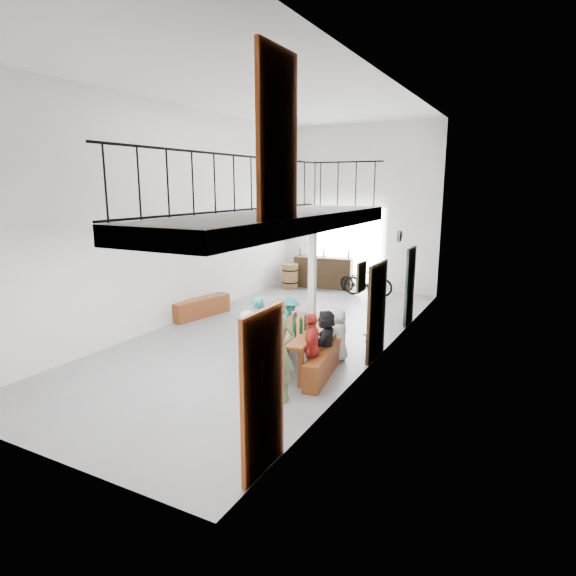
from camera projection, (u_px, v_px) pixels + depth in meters
The scene contains 24 objects.
floor at pixel (270, 335), 11.58m from camera, with size 12.00×12.00×0.00m, color slate.
room_walls at pixel (269, 184), 10.83m from camera, with size 12.00×12.00×12.00m.
gateway_portal at pixel (345, 248), 16.61m from camera, with size 2.80×0.08×2.80m, color white.
right_wall_decor at pixel (351, 290), 8.37m from camera, with size 0.07×8.28×5.07m.
balcony at pixel (280, 223), 7.35m from camera, with size 1.52×5.62×4.00m.
tasting_table at pixel (299, 331), 9.49m from camera, with size 1.22×2.44×0.79m.
bench_inner at pixel (272, 348), 9.85m from camera, with size 0.36×2.24×0.52m, color brown.
bench_wall at pixel (326, 360), 9.22m from camera, with size 0.29×2.21×0.51m, color brown.
tableware at pixel (296, 323), 9.23m from camera, with size 0.51×1.56×0.35m.
side_bench at pixel (201, 307), 13.14m from camera, with size 0.40×1.82×0.51m, color brown.
oak_barrel at pixel (290, 276), 16.75m from camera, with size 0.59×0.59×0.86m.
serving_counter at pixel (324, 272), 16.84m from camera, with size 2.03×0.56×1.07m, color #382715.
counter_bottles at pixel (324, 253), 16.69m from camera, with size 1.77×0.34×0.28m.
guest_left_a at pixel (248, 340), 9.30m from camera, with size 0.58×0.38×1.19m, color silver.
guest_left_b at pixel (261, 330), 9.65m from camera, with size 0.50×0.33×1.37m, color teal.
guest_left_c at pixel (275, 328), 10.28m from camera, with size 0.53×0.41×1.09m, color silver.
guest_left_d at pixel (290, 322), 10.63m from camera, with size 0.73×0.42×1.13m, color teal.
guest_right_a at pixel (312, 348), 8.70m from camera, with size 0.76×0.32×1.29m, color #B0231E.
guest_right_b at pixel (326, 340), 9.26m from camera, with size 1.12×0.36×1.21m, color black.
guest_right_c at pixel (339, 335), 9.80m from camera, with size 0.53×0.34×1.08m, color silver.
host_standing at pixel (278, 350), 7.92m from camera, with size 0.64×0.42×1.75m, color #505A33.
potted_plant at pixel (371, 339), 10.60m from camera, with size 0.37×0.32×0.41m, color #1F5420.
bicycle_near at pixel (361, 281), 15.87m from camera, with size 0.56×1.60×0.84m, color black.
bicycle_far at pixel (368, 282), 15.53m from camera, with size 0.45×1.60×0.96m, color black.
Camera 1 is at (5.51, -9.62, 3.54)m, focal length 30.00 mm.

